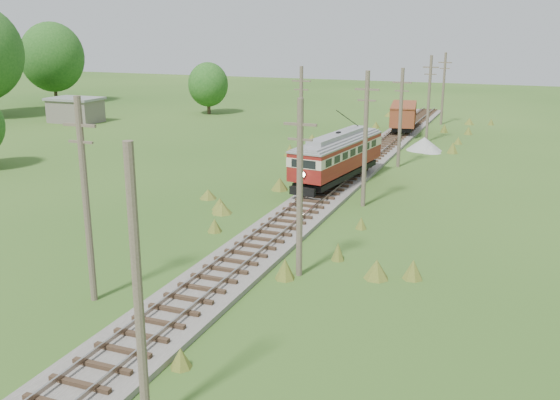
% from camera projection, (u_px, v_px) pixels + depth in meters
% --- Properties ---
extents(railbed_main, '(3.60, 96.00, 0.57)m').
position_uv_depth(railbed_main, '(331.00, 189.00, 45.87)').
color(railbed_main, '#605B54').
rests_on(railbed_main, ground).
extents(streetcar, '(4.19, 11.65, 5.27)m').
position_uv_depth(streetcar, '(338.00, 154.00, 46.76)').
color(streetcar, black).
rests_on(streetcar, ground).
extents(gondola, '(3.87, 8.53, 2.73)m').
position_uv_depth(gondola, '(403.00, 115.00, 70.21)').
color(gondola, black).
rests_on(gondola, ground).
extents(gravel_pile, '(3.54, 3.76, 1.29)m').
position_uv_depth(gravel_pile, '(425.00, 145.00, 60.68)').
color(gravel_pile, gray).
rests_on(gravel_pile, ground).
extents(utility_pole_r_1, '(0.30, 0.30, 8.80)m').
position_uv_depth(utility_pole_r_1, '(138.00, 294.00, 17.66)').
color(utility_pole_r_1, brown).
rests_on(utility_pole_r_1, ground).
extents(utility_pole_r_2, '(1.60, 0.30, 8.60)m').
position_uv_depth(utility_pole_r_2, '(300.00, 187.00, 29.23)').
color(utility_pole_r_2, brown).
rests_on(utility_pole_r_2, ground).
extents(utility_pole_r_3, '(1.60, 0.30, 9.00)m').
position_uv_depth(utility_pole_r_3, '(365.00, 138.00, 40.85)').
color(utility_pole_r_3, brown).
rests_on(utility_pole_r_3, ground).
extents(utility_pole_r_4, '(1.60, 0.30, 8.40)m').
position_uv_depth(utility_pole_r_4, '(400.00, 117.00, 52.65)').
color(utility_pole_r_4, brown).
rests_on(utility_pole_r_4, ground).
extents(utility_pole_r_5, '(1.60, 0.30, 8.90)m').
position_uv_depth(utility_pole_r_5, '(429.00, 98.00, 64.09)').
color(utility_pole_r_5, brown).
rests_on(utility_pole_r_5, ground).
extents(utility_pole_r_6, '(1.60, 0.30, 8.70)m').
position_uv_depth(utility_pole_r_6, '(443.00, 88.00, 75.84)').
color(utility_pole_r_6, brown).
rests_on(utility_pole_r_6, ground).
extents(utility_pole_l_a, '(1.60, 0.30, 9.00)m').
position_uv_depth(utility_pole_l_a, '(86.00, 199.00, 26.45)').
color(utility_pole_l_a, brown).
rests_on(utility_pole_l_a, ground).
extents(utility_pole_l_b, '(1.60, 0.30, 8.60)m').
position_uv_depth(utility_pole_l_b, '(301.00, 117.00, 51.69)').
color(utility_pole_l_b, brown).
rests_on(utility_pole_l_b, ground).
extents(tree_left_5, '(9.66, 9.66, 12.44)m').
position_uv_depth(tree_left_5, '(52.00, 57.00, 96.05)').
color(tree_left_5, '#38281C').
rests_on(tree_left_5, ground).
extents(tree_mid_a, '(5.46, 5.46, 7.03)m').
position_uv_depth(tree_mid_a, '(208.00, 85.00, 85.19)').
color(tree_mid_a, '#38281C').
rests_on(tree_mid_a, ground).
extents(shed, '(6.40, 4.40, 3.10)m').
position_uv_depth(shed, '(76.00, 110.00, 78.45)').
color(shed, slate).
rests_on(shed, ground).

